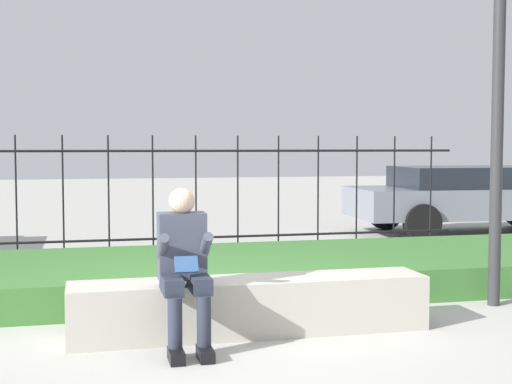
# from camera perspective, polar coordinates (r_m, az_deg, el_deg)

# --- Properties ---
(ground_plane) EXTENTS (60.00, 60.00, 0.00)m
(ground_plane) POSITION_cam_1_polar(r_m,az_deg,el_deg) (6.21, -2.17, -11.31)
(ground_plane) COLOR #B2AFA8
(stone_bench) EXTENTS (3.07, 0.54, 0.47)m
(stone_bench) POSITION_cam_1_polar(r_m,az_deg,el_deg) (6.20, -0.41, -9.33)
(stone_bench) COLOR #B7B2A3
(stone_bench) RESTS_ON ground_plane
(person_seated_reader) EXTENTS (0.42, 0.73, 1.27)m
(person_seated_reader) POSITION_cam_1_polar(r_m,az_deg,el_deg) (5.70, -5.80, -5.50)
(person_seated_reader) COLOR black
(person_seated_reader) RESTS_ON ground_plane
(grass_berm) EXTENTS (10.21, 2.52, 0.34)m
(grass_berm) POSITION_cam_1_polar(r_m,az_deg,el_deg) (8.06, -4.93, -6.59)
(grass_berm) COLOR #3D7533
(grass_berm) RESTS_ON ground_plane
(iron_fence) EXTENTS (8.21, 0.03, 1.75)m
(iron_fence) POSITION_cam_1_polar(r_m,az_deg,el_deg) (9.75, -6.53, -0.40)
(iron_fence) COLOR black
(iron_fence) RESTS_ON ground_plane
(car_parked_right) EXTENTS (4.67, 2.16, 1.23)m
(car_parked_right) POSITION_cam_1_polar(r_m,az_deg,el_deg) (13.70, 16.99, -0.34)
(car_parked_right) COLOR slate
(car_parked_right) RESTS_ON ground_plane
(street_lamp) EXTENTS (0.28, 0.28, 4.22)m
(street_lamp) POSITION_cam_1_polar(r_m,az_deg,el_deg) (7.57, 18.87, 10.81)
(street_lamp) COLOR #2D2D30
(street_lamp) RESTS_ON ground_plane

